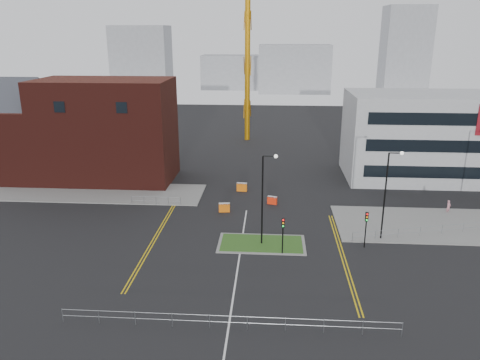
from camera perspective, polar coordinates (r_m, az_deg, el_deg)
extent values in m
plane|color=black|center=(39.70, -0.61, -12.69)|extent=(200.00, 200.00, 0.00)
cube|color=slate|center=(63.81, -17.18, -1.44)|extent=(28.00, 8.00, 0.12)
cube|color=slate|center=(55.57, 23.99, -5.05)|extent=(24.00, 10.00, 0.12)
cube|color=slate|center=(46.67, 2.65, -7.77)|extent=(8.60, 4.60, 0.08)
cube|color=#274D19|center=(46.66, 2.65, -7.75)|extent=(8.00, 4.00, 0.12)
cube|color=#431510|center=(67.47, -15.94, 5.80)|extent=(18.00, 10.00, 14.00)
cube|color=black|center=(63.75, -21.16, 8.30)|extent=(1.40, 0.10, 1.40)
cube|color=black|center=(60.82, -14.23, 8.55)|extent=(1.40, 0.10, 1.40)
cube|color=#431510|center=(72.80, -24.75, 4.07)|extent=(6.00, 10.00, 10.00)
cube|color=#2D3038|center=(71.93, -25.26, 7.94)|extent=(6.40, 8.49, 8.49)
cube|color=#A6A8AA|center=(71.51, 22.91, 4.91)|extent=(25.00, 12.00, 12.00)
cube|color=black|center=(66.81, 24.14, 0.82)|extent=(22.00, 0.10, 1.60)
cube|color=black|center=(65.98, 24.52, 3.74)|extent=(22.00, 0.10, 1.60)
cube|color=black|center=(65.32, 24.90, 6.72)|extent=(22.00, 0.10, 1.60)
cylinder|color=#C37D0B|center=(89.30, 0.93, 16.65)|extent=(1.00, 1.00, 37.07)
cylinder|color=black|center=(44.94, 2.73, -2.62)|extent=(0.16, 0.16, 9.00)
cylinder|color=black|center=(43.58, 3.60, 2.92)|extent=(1.20, 0.10, 0.10)
sphere|color=silver|center=(43.58, 4.39, 2.90)|extent=(0.36, 0.36, 0.36)
cylinder|color=black|center=(48.14, 17.22, -2.03)|extent=(0.16, 0.16, 9.00)
cylinder|color=black|center=(47.03, 18.43, 3.14)|extent=(1.20, 0.10, 0.10)
sphere|color=silver|center=(47.18, 19.13, 3.11)|extent=(0.36, 0.36, 0.36)
cylinder|color=black|center=(44.25, 5.22, -7.22)|extent=(0.12, 0.12, 3.00)
cube|color=black|center=(43.56, 5.28, -5.19)|extent=(0.28, 0.22, 0.90)
sphere|color=red|center=(43.33, 5.30, -4.89)|extent=(0.18, 0.18, 0.18)
sphere|color=orange|center=(43.44, 5.28, -5.26)|extent=(0.18, 0.18, 0.18)
sphere|color=#0CCC33|center=(43.56, 5.27, -5.62)|extent=(0.18, 0.18, 0.18)
cylinder|color=black|center=(46.97, 15.04, -6.26)|extent=(0.12, 0.12, 3.00)
cube|color=black|center=(46.32, 15.20, -4.34)|extent=(0.28, 0.22, 0.90)
sphere|color=red|center=(46.10, 15.26, -4.05)|extent=(0.18, 0.18, 0.18)
sphere|color=orange|center=(46.21, 15.23, -4.40)|extent=(0.18, 0.18, 0.18)
sphere|color=#0CCC33|center=(46.32, 15.20, -4.74)|extent=(0.18, 0.18, 0.18)
cylinder|color=gray|center=(34.07, -1.45, -16.24)|extent=(24.00, 0.04, 0.04)
cylinder|color=gray|center=(34.35, -1.44, -16.93)|extent=(24.00, 0.04, 0.04)
cylinder|color=gray|center=(37.29, -20.82, -15.16)|extent=(0.05, 0.05, 1.10)
cylinder|color=gray|center=(35.46, 19.17, -16.81)|extent=(0.05, 0.05, 1.10)
cylinder|color=gray|center=(57.19, -10.22, -2.06)|extent=(6.00, 0.04, 0.04)
cylinder|color=gray|center=(57.36, -10.19, -2.53)|extent=(6.00, 0.04, 0.04)
cylinder|color=gray|center=(58.15, -13.07, -2.43)|extent=(0.05, 0.05, 1.10)
cylinder|color=gray|center=(56.71, -7.25, -2.62)|extent=(0.05, 0.05, 1.10)
cylinder|color=gray|center=(52.53, 23.46, -5.11)|extent=(19.01, 5.04, 0.04)
cylinder|color=gray|center=(52.71, 23.40, -5.61)|extent=(19.01, 5.04, 0.04)
cylinder|color=gray|center=(48.06, 13.55, -6.82)|extent=(0.05, 0.05, 1.10)
cube|color=silver|center=(41.43, -0.39, -11.29)|extent=(0.15, 30.00, 0.01)
cube|color=gold|center=(49.90, -10.10, -6.34)|extent=(0.12, 24.00, 0.01)
cube|color=gold|center=(49.83, -9.77, -6.35)|extent=(0.12, 24.00, 0.01)
cube|color=gold|center=(45.38, 12.21, -9.00)|extent=(0.12, 20.00, 0.01)
cube|color=gold|center=(45.42, 12.59, -9.00)|extent=(0.12, 20.00, 0.01)
cube|color=gray|center=(160.24, -11.89, 14.02)|extent=(18.00, 12.00, 22.00)
cube|color=gray|center=(164.76, 6.64, 13.31)|extent=(24.00, 12.00, 16.00)
cube|color=gray|center=(164.78, 19.45, 14.56)|extent=(14.00, 12.00, 28.00)
cube|color=gray|center=(175.06, 0.43, 13.02)|extent=(30.00, 12.00, 12.00)
imported|color=#CC848F|center=(59.03, 24.07, -3.01)|extent=(0.69, 0.64, 1.58)
cube|color=orange|center=(54.47, -1.93, -3.37)|extent=(1.31, 0.56, 1.06)
cube|color=silver|center=(54.30, -1.93, -2.91)|extent=(1.31, 0.56, 0.13)
cube|color=#FA2D0D|center=(57.01, 3.95, -2.48)|extent=(1.23, 0.71, 0.97)
cube|color=silver|center=(56.86, 3.96, -2.07)|extent=(1.23, 0.71, 0.12)
cube|color=orange|center=(61.45, 0.23, -0.86)|extent=(1.36, 0.54, 1.11)
cube|color=silver|center=(61.30, 0.23, -0.42)|extent=(1.36, 0.54, 0.13)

